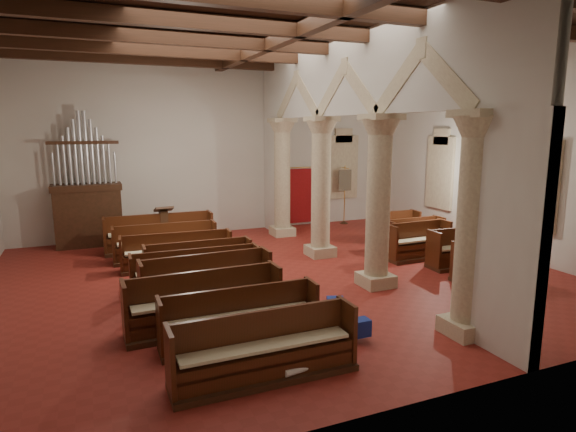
# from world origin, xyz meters

# --- Properties ---
(floor) EXTENTS (14.00, 14.00, 0.00)m
(floor) POSITION_xyz_m (0.00, 0.00, 0.00)
(floor) COLOR maroon
(floor) RESTS_ON ground
(ceiling) EXTENTS (14.00, 14.00, 0.00)m
(ceiling) POSITION_xyz_m (0.00, 0.00, 6.00)
(ceiling) COLOR black
(ceiling) RESTS_ON wall_back
(wall_back) EXTENTS (14.00, 0.02, 6.00)m
(wall_back) POSITION_xyz_m (0.00, 6.00, 3.00)
(wall_back) COLOR beige
(wall_back) RESTS_ON floor
(wall_front) EXTENTS (14.00, 0.02, 6.00)m
(wall_front) POSITION_xyz_m (0.00, -6.00, 3.00)
(wall_front) COLOR beige
(wall_front) RESTS_ON floor
(wall_right) EXTENTS (0.02, 12.00, 6.00)m
(wall_right) POSITION_xyz_m (7.00, 0.00, 3.00)
(wall_right) COLOR beige
(wall_right) RESTS_ON floor
(ceiling_beams) EXTENTS (13.80, 11.80, 0.30)m
(ceiling_beams) POSITION_xyz_m (0.00, 0.00, 5.82)
(ceiling_beams) COLOR #3E2113
(ceiling_beams) RESTS_ON wall_back
(arcade) EXTENTS (0.90, 11.90, 6.00)m
(arcade) POSITION_xyz_m (1.80, 0.00, 3.56)
(arcade) COLOR beige
(arcade) RESTS_ON floor
(window_right_a) EXTENTS (0.03, 1.00, 2.20)m
(window_right_a) POSITION_xyz_m (6.98, -1.50, 2.20)
(window_right_a) COLOR #2F6A56
(window_right_a) RESTS_ON wall_right
(window_right_b) EXTENTS (0.03, 1.00, 2.20)m
(window_right_b) POSITION_xyz_m (6.98, 2.50, 2.20)
(window_right_b) COLOR #2F6A56
(window_right_b) RESTS_ON wall_right
(window_back) EXTENTS (1.00, 0.03, 2.20)m
(window_back) POSITION_xyz_m (5.00, 5.98, 2.20)
(window_back) COLOR #2F6A56
(window_back) RESTS_ON wall_back
(pipe_organ) EXTENTS (2.10, 0.85, 4.40)m
(pipe_organ) POSITION_xyz_m (-4.50, 5.50, 1.37)
(pipe_organ) COLOR #3E2113
(pipe_organ) RESTS_ON floor
(lectern) EXTENTS (0.57, 0.58, 1.37)m
(lectern) POSITION_xyz_m (-2.33, 4.24, 0.57)
(lectern) COLOR #391D12
(lectern) RESTS_ON floor
(dossal_curtain) EXTENTS (1.80, 0.07, 2.17)m
(dossal_curtain) POSITION_xyz_m (3.50, 5.92, 1.17)
(dossal_curtain) COLOR maroon
(dossal_curtain) RESTS_ON floor
(processional_banner) EXTENTS (0.53, 0.67, 2.31)m
(processional_banner) POSITION_xyz_m (4.85, 5.49, 0.79)
(processional_banner) COLOR #3E2113
(processional_banner) RESTS_ON floor
(hymnal_box_a) EXTENTS (0.31, 0.25, 0.31)m
(hymnal_box_a) POSITION_xyz_m (-0.12, -3.99, 0.25)
(hymnal_box_a) COLOR navy
(hymnal_box_a) RESTS_ON floor
(hymnal_box_b) EXTENTS (0.41, 0.37, 0.33)m
(hymnal_box_b) POSITION_xyz_m (-0.06, -2.91, 0.27)
(hymnal_box_b) COLOR navy
(hymnal_box_b) RESTS_ON floor
(hymnal_box_c) EXTENTS (0.37, 0.31, 0.34)m
(hymnal_box_c) POSITION_xyz_m (-1.25, -0.95, 0.27)
(hymnal_box_c) COLOR navy
(hymnal_box_c) RESTS_ON floor
(tube_heater_a) EXTENTS (1.07, 0.28, 0.11)m
(tube_heater_a) POSITION_xyz_m (-1.40, -4.75, 0.16)
(tube_heater_a) COLOR silver
(tube_heater_a) RESTS_ON floor
(tube_heater_b) EXTENTS (1.05, 0.12, 0.11)m
(tube_heater_b) POSITION_xyz_m (-2.68, -3.97, 0.16)
(tube_heater_b) COLOR white
(tube_heater_b) RESTS_ON floor
(nave_pew_0) EXTENTS (2.89, 0.70, 1.03)m
(nave_pew_0) POSITION_xyz_m (-2.16, -4.58, 0.34)
(nave_pew_0) COLOR #3E2113
(nave_pew_0) RESTS_ON floor
(nave_pew_1) EXTENTS (2.84, 0.69, 0.98)m
(nave_pew_1) POSITION_xyz_m (-2.13, -3.24, 0.32)
(nave_pew_1) COLOR #3E2113
(nave_pew_1) RESTS_ON floor
(nave_pew_2) EXTENTS (2.95, 0.80, 1.10)m
(nave_pew_2) POSITION_xyz_m (-2.58, -2.42, 0.36)
(nave_pew_2) COLOR #3E2113
(nave_pew_2) RESTS_ON floor
(nave_pew_3) EXTENTS (2.80, 0.80, 1.10)m
(nave_pew_3) POSITION_xyz_m (-2.24, -1.18, 0.36)
(nave_pew_3) COLOR #3E2113
(nave_pew_3) RESTS_ON floor
(nave_pew_4) EXTENTS (2.99, 0.74, 0.97)m
(nave_pew_4) POSITION_xyz_m (-2.25, -0.16, 0.32)
(nave_pew_4) COLOR #3E2113
(nave_pew_4) RESTS_ON floor
(nave_pew_5) EXTENTS (2.67, 0.69, 0.96)m
(nave_pew_5) POSITION_xyz_m (-2.02, 0.64, 0.32)
(nave_pew_5) COLOR #3E2113
(nave_pew_5) RESTS_ON floor
(nave_pew_6) EXTENTS (2.98, 0.81, 0.96)m
(nave_pew_6) POSITION_xyz_m (-2.35, 1.85, 0.32)
(nave_pew_6) COLOR #3E2113
(nave_pew_6) RESTS_ON floor
(nave_pew_7) EXTENTS (2.91, 0.77, 1.04)m
(nave_pew_7) POSITION_xyz_m (-2.50, 2.85, 0.34)
(nave_pew_7) COLOR #3E2113
(nave_pew_7) RESTS_ON floor
(nave_pew_8) EXTENTS (3.27, 0.78, 1.12)m
(nave_pew_8) POSITION_xyz_m (-2.51, 4.01, 0.37)
(nave_pew_8) COLOR #3E2113
(nave_pew_8) RESTS_ON floor
(aisle_pew_0) EXTENTS (1.98, 0.74, 1.02)m
(aisle_pew_0) POSITION_xyz_m (4.68, -2.20, 0.34)
(aisle_pew_0) COLOR #3E2113
(aisle_pew_0) RESTS_ON floor
(aisle_pew_1) EXTENTS (2.06, 0.80, 1.06)m
(aisle_pew_1) POSITION_xyz_m (4.91, -1.03, 0.36)
(aisle_pew_1) COLOR #3E2113
(aisle_pew_1) RESTS_ON floor
(aisle_pew_2) EXTENTS (2.01, 0.78, 1.07)m
(aisle_pew_2) POSITION_xyz_m (4.28, 0.12, 0.36)
(aisle_pew_2) COLOR #3E2113
(aisle_pew_2) RESTS_ON floor
(aisle_pew_3) EXTENTS (1.98, 0.70, 0.98)m
(aisle_pew_3) POSITION_xyz_m (4.85, 1.02, 0.33)
(aisle_pew_3) COLOR #3E2113
(aisle_pew_3) RESTS_ON floor
(aisle_pew_4) EXTENTS (1.72, 0.75, 1.01)m
(aisle_pew_4) POSITION_xyz_m (4.88, 2.14, 0.34)
(aisle_pew_4) COLOR #3E2113
(aisle_pew_4) RESTS_ON floor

